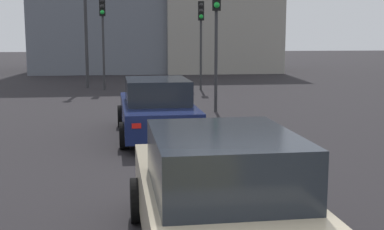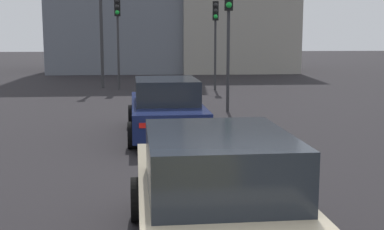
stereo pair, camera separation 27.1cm
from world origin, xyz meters
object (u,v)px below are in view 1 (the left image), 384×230
Objects in this scene: car_navy_lead at (157,109)px; traffic_light_far_left at (216,21)px; street_lamp_kerbside at (85,5)px; car_beige_second at (220,200)px; traffic_light_near_right at (201,27)px; traffic_light_near_left at (103,24)px.

car_navy_lead is 1.11× the size of traffic_light_far_left.
street_lamp_kerbside is at bearing -144.42° from traffic_light_far_left.
car_beige_second is 0.68× the size of street_lamp_kerbside.
street_lamp_kerbside is at bearing -100.74° from traffic_light_near_right.
traffic_light_far_left is at bearing -150.50° from street_lamp_kerbside.
traffic_light_near_left is 8.71m from traffic_light_far_left.
traffic_light_near_right is at bearing -8.81° from car_beige_second.
traffic_light_near_right is 7.23m from traffic_light_far_left.
car_beige_second is at bearing -3.86° from traffic_light_far_left.
street_lamp_kerbside is (12.83, 2.66, 3.35)m from car_navy_lead.
street_lamp_kerbside is (1.56, 5.52, 1.05)m from traffic_light_near_right.
traffic_light_near_left is 4.68m from traffic_light_near_right.
car_beige_second is 19.29m from traffic_light_near_right.
traffic_light_near_right is (11.27, -2.86, 2.30)m from car_navy_lead.
traffic_light_far_left is at bearing 0.64° from traffic_light_near_right.
traffic_light_far_left is (4.06, -2.31, 2.38)m from car_navy_lead.
street_lamp_kerbside reaches higher than car_beige_second.
traffic_light_near_left is (11.75, 1.79, 2.43)m from car_navy_lead.
traffic_light_near_right is at bearing 85.10° from traffic_light_near_left.
car_navy_lead is 13.52m from street_lamp_kerbside.
traffic_light_far_left is 0.63× the size of street_lamp_kerbside.
traffic_light_near_left reaches higher than car_beige_second.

